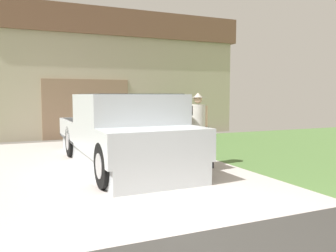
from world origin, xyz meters
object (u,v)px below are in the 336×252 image
handbag (204,162)px  wheeled_trash_bin (174,124)px  pickup_truck (125,134)px  person_with_hat (198,126)px  house_with_garage (104,77)px

handbag → wheeled_trash_bin: size_ratio=0.44×
pickup_truck → person_with_hat: (1.53, -0.58, 0.17)m
handbag → wheeled_trash_bin: (1.52, 4.85, 0.43)m
wheeled_trash_bin → handbag: bearing=-107.4°
pickup_truck → handbag: bearing=149.9°
pickup_truck → handbag: size_ratio=11.74×
pickup_truck → handbag: 1.86m
house_with_garage → handbag: bearing=-90.9°
person_with_hat → handbag: person_with_hat is taller
person_with_hat → house_with_garage: size_ratio=0.17×
house_with_garage → wheeled_trash_bin: 5.39m
person_with_hat → house_with_garage: house_with_garage is taller
person_with_hat → handbag: (0.01, -0.29, -0.77)m
pickup_truck → handbag: (1.53, -0.87, -0.59)m
pickup_truck → wheeled_trash_bin: 5.02m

